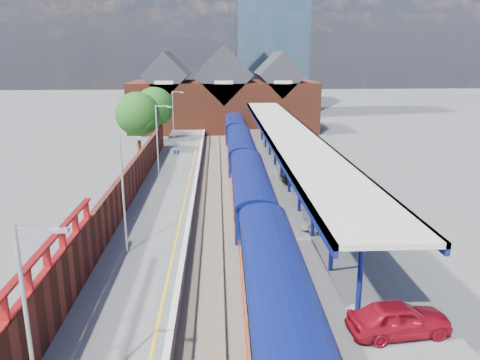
% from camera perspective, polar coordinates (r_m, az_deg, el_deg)
% --- Properties ---
extents(ground, '(240.00, 240.00, 0.00)m').
position_cam_1_polar(ground, '(51.52, -1.53, 1.23)').
color(ground, '#5B5B5E').
rests_on(ground, ground).
extents(ballast_bed, '(6.00, 76.00, 0.06)m').
position_cam_1_polar(ballast_bed, '(41.88, -1.23, -2.02)').
color(ballast_bed, '#473D33').
rests_on(ballast_bed, ground).
extents(rails, '(4.51, 76.00, 0.14)m').
position_cam_1_polar(rails, '(41.85, -1.23, -1.90)').
color(rails, slate).
rests_on(rails, ground).
extents(left_platform, '(5.00, 76.00, 1.00)m').
position_cam_1_polar(left_platform, '(41.97, -8.76, -1.49)').
color(left_platform, '#565659').
rests_on(left_platform, ground).
extents(right_platform, '(6.00, 76.00, 1.00)m').
position_cam_1_polar(right_platform, '(42.32, 6.92, -1.28)').
color(right_platform, '#565659').
rests_on(right_platform, ground).
extents(coping_left, '(0.30, 76.00, 0.05)m').
position_cam_1_polar(coping_left, '(41.64, -5.57, -0.76)').
color(coping_left, silver).
rests_on(coping_left, left_platform).
extents(coping_right, '(0.30, 76.00, 0.05)m').
position_cam_1_polar(coping_right, '(41.79, 3.09, -0.65)').
color(coping_right, silver).
rests_on(coping_right, right_platform).
extents(yellow_line, '(0.14, 76.00, 0.01)m').
position_cam_1_polar(yellow_line, '(41.68, -6.40, -0.80)').
color(yellow_line, yellow).
rests_on(yellow_line, left_platform).
extents(train, '(3.04, 65.94, 3.45)m').
position_cam_1_polar(train, '(44.87, 0.54, 1.92)').
color(train, '#0C1559').
rests_on(train, ground).
extents(canopy, '(4.50, 52.00, 4.48)m').
position_cam_1_polar(canopy, '(43.05, 6.01, 5.52)').
color(canopy, navy).
rests_on(canopy, right_platform).
extents(lamp_post_a, '(1.48, 0.18, 7.00)m').
position_cam_1_polar(lamp_post_a, '(15.07, -24.00, -15.68)').
color(lamp_post_a, '#A5A8AA').
rests_on(lamp_post_a, left_platform).
extents(lamp_post_b, '(1.48, 0.18, 7.00)m').
position_cam_1_polar(lamp_post_b, '(27.55, -13.81, -0.87)').
color(lamp_post_b, '#A5A8AA').
rests_on(lamp_post_b, left_platform).
extents(lamp_post_c, '(1.48, 0.18, 7.00)m').
position_cam_1_polar(lamp_post_c, '(42.98, -9.88, 5.02)').
color(lamp_post_c, '#A5A8AA').
rests_on(lamp_post_c, left_platform).
extents(lamp_post_d, '(1.48, 0.18, 7.00)m').
position_cam_1_polar(lamp_post_d, '(58.71, -8.02, 7.77)').
color(lamp_post_d, '#A5A8AA').
rests_on(lamp_post_d, left_platform).
extents(platform_sign, '(0.55, 0.08, 2.50)m').
position_cam_1_polar(platform_sign, '(45.23, -7.74, 2.63)').
color(platform_sign, '#A5A8AA').
rests_on(platform_sign, left_platform).
extents(brick_wall, '(0.35, 50.00, 3.86)m').
position_cam_1_polar(brick_wall, '(35.68, -14.07, -1.48)').
color(brick_wall, '#602819').
rests_on(brick_wall, left_platform).
extents(station_building, '(30.00, 12.12, 13.78)m').
position_cam_1_polar(station_building, '(78.31, -2.03, 10.06)').
color(station_building, '#602819').
rests_on(station_building, ground).
extents(glass_tower, '(14.20, 14.20, 40.30)m').
position_cam_1_polar(glass_tower, '(100.91, 3.74, 19.56)').
color(glass_tower, slate).
rests_on(glass_tower, ground).
extents(tree_near, '(5.20, 5.20, 8.10)m').
position_cam_1_polar(tree_near, '(57.11, -12.24, 7.73)').
color(tree_near, '#382314').
rests_on(tree_near, ground).
extents(tree_far, '(5.20, 5.20, 8.10)m').
position_cam_1_polar(tree_far, '(64.83, -10.24, 8.68)').
color(tree_far, '#382314').
rests_on(tree_far, ground).
extents(parked_car_red, '(4.46, 2.21, 1.46)m').
position_cam_1_polar(parked_car_red, '(21.35, 18.83, -15.69)').
color(parked_car_red, maroon).
rests_on(parked_car_red, right_platform).
extents(parked_car_silver, '(4.15, 2.22, 1.30)m').
position_cam_1_polar(parked_car_silver, '(31.53, 11.13, -5.06)').
color(parked_car_silver, '#B6B6BC').
rests_on(parked_car_silver, right_platform).
extents(parked_car_dark, '(4.61, 1.89, 1.34)m').
position_cam_1_polar(parked_car_dark, '(42.66, 8.20, 0.44)').
color(parked_car_dark, black).
rests_on(parked_car_dark, right_platform).
extents(parked_car_blue, '(4.66, 3.22, 1.18)m').
position_cam_1_polar(parked_car_blue, '(44.53, 9.30, 0.91)').
color(parked_car_blue, navy).
rests_on(parked_car_blue, right_platform).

